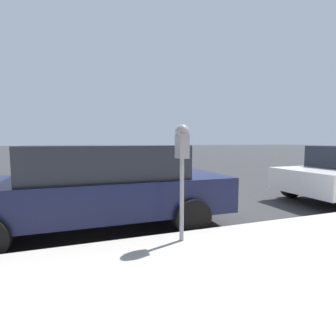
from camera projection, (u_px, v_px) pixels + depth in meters
ground_plane at (154, 208)px, 6.25m from camera, size 220.00×220.00×0.00m
parking_meter at (182, 152)px, 3.61m from camera, size 0.21×0.19×1.64m
car_navy at (98, 185)px, 4.70m from camera, size 2.05×4.78×1.52m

